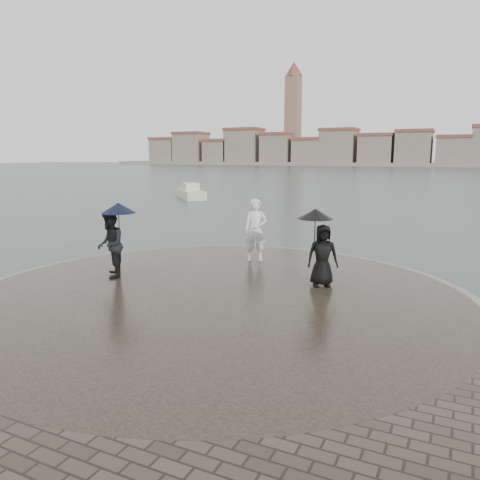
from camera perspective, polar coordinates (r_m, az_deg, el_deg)
The scene contains 8 objects.
ground at distance 8.80m, azimuth -14.31°, elevation -14.46°, with size 400.00×400.00×0.00m, color #2B3835.
kerb_ring at distance 11.43m, azimuth -2.88°, elevation -7.43°, with size 12.50×12.50×0.32m, color gray.
quay_tip at distance 11.42m, azimuth -2.88°, elevation -7.33°, with size 11.90×11.90×0.36m, color #2D261E.
statue at distance 14.58m, azimuth 1.91°, elevation 1.21°, with size 0.71×0.47×1.96m, color white.
visitor_left at distance 13.01m, azimuth -15.37°, elevation 0.24°, with size 1.26×1.12×2.04m.
visitor_right at distance 11.95m, azimuth 9.80°, elevation -0.53°, with size 1.17×0.96×1.95m.
far_skyline at distance 167.14m, azimuth 22.41°, elevation 10.19°, with size 260.00×20.00×37.00m.
boats at distance 42.40m, azimuth 27.09°, elevation 4.75°, with size 46.21×17.73×1.50m.
Camera 1 is at (5.28, -6.02, 3.63)m, focal length 35.00 mm.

